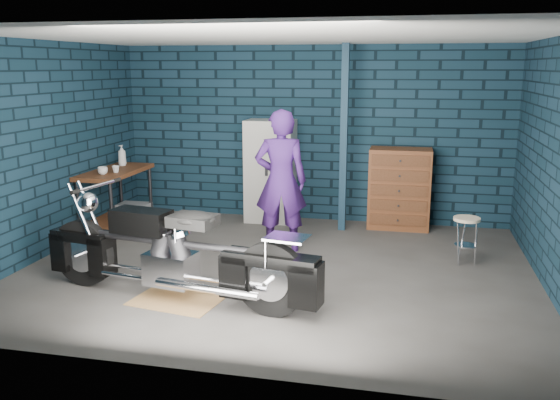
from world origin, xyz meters
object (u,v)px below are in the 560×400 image
(person, at_px, (281,181))
(tool_chest, at_px, (399,189))
(locker, at_px, (270,171))
(shop_stool, at_px, (465,241))
(workbench, at_px, (117,200))
(motorcycle, at_px, (176,246))
(storage_bin, at_px, (134,213))

(person, relative_size, tool_chest, 1.55)
(locker, relative_size, tool_chest, 1.32)
(locker, height_order, tool_chest, locker)
(shop_stool, bearing_deg, locker, 151.85)
(workbench, bearing_deg, person, -8.77)
(motorcycle, xyz_separation_m, shop_stool, (3.01, 1.86, -0.29))
(person, xyz_separation_m, locker, (-0.48, 1.44, -0.14))
(motorcycle, height_order, locker, locker)
(workbench, xyz_separation_m, motorcycle, (1.88, -2.32, 0.13))
(tool_chest, bearing_deg, shop_stool, -60.71)
(person, distance_m, tool_chest, 2.10)
(locker, bearing_deg, person, -71.49)
(person, bearing_deg, tool_chest, -146.59)
(tool_chest, relative_size, shop_stool, 2.04)
(person, bearing_deg, shop_stool, 167.71)
(motorcycle, relative_size, person, 1.43)
(workbench, distance_m, tool_chest, 4.18)
(motorcycle, xyz_separation_m, storage_bin, (-1.86, 2.82, -0.43))
(person, height_order, storage_bin, person)
(workbench, relative_size, person, 0.75)
(workbench, height_order, storage_bin, workbench)
(storage_bin, relative_size, locker, 0.30)
(workbench, relative_size, shop_stool, 2.39)
(person, distance_m, locker, 1.53)
(workbench, bearing_deg, storage_bin, 87.71)
(motorcycle, bearing_deg, workbench, 138.28)
(person, distance_m, shop_stool, 2.42)
(storage_bin, distance_m, locker, 2.22)
(locker, bearing_deg, workbench, -153.15)
(person, relative_size, shop_stool, 3.17)
(locker, bearing_deg, storage_bin, -165.03)
(storage_bin, relative_size, shop_stool, 0.81)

